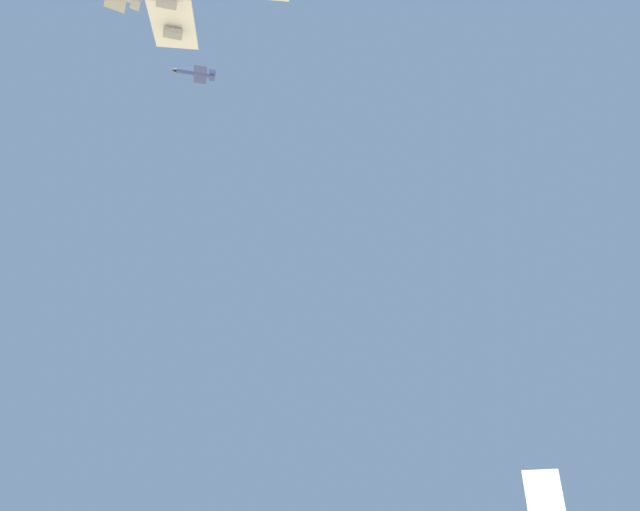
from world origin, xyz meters
TOP-DOWN VIEW (x-y plane):
  - chase_jet_left_wing at (79.05, 11.71)m, footprint 12.91×12.76m

SIDE VIEW (x-z plane):
  - chase_jet_left_wing at x=79.05m, z-range 146.95..150.95m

